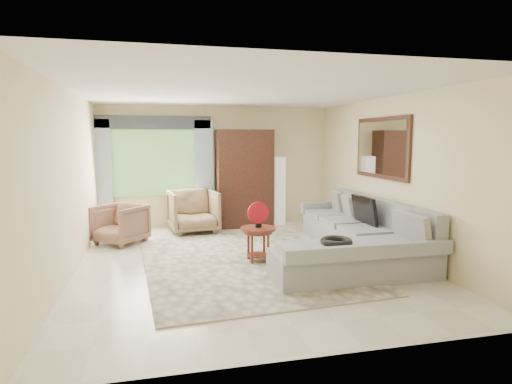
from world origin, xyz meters
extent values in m
plane|color=silver|center=(0.00, 0.00, 0.00)|extent=(6.00, 6.00, 0.00)
cube|color=beige|center=(-0.02, -0.02, 0.01)|extent=(3.27, 4.20, 0.02)
cube|color=#979A9F|center=(2.00, 0.50, 0.20)|extent=(0.90, 2.40, 0.40)
cube|color=#979A9F|center=(1.30, -1.10, 0.20)|extent=(2.30, 0.80, 0.40)
cube|color=#979A9F|center=(2.35, 0.10, 0.65)|extent=(0.20, 3.20, 0.50)
cube|color=#979A9F|center=(2.00, 1.78, 0.51)|extent=(0.90, 0.16, 0.22)
cube|color=#979A9F|center=(1.30, -1.55, 0.49)|extent=(2.30, 0.10, 0.18)
cube|color=black|center=(2.05, 0.10, 0.72)|extent=(0.14, 0.74, 0.48)
torus|color=black|center=(1.00, -1.15, 0.55)|extent=(0.43, 0.43, 0.09)
cylinder|color=#491913|center=(0.19, -0.03, 0.53)|extent=(0.55, 0.55, 0.04)
cylinder|color=#491913|center=(0.19, -0.03, 0.25)|extent=(0.36, 0.36, 0.49)
cylinder|color=maroon|center=(0.19, -0.03, 0.78)|extent=(0.34, 0.06, 0.34)
imported|color=#875F49|center=(-1.98, 1.68, 0.36)|extent=(1.10, 1.10, 0.72)
imported|color=#8E6B4D|center=(-0.60, 2.33, 0.43)|extent=(1.04, 1.07, 0.87)
imported|color=#999999|center=(-1.89, 2.48, 0.27)|extent=(0.61, 0.57, 0.53)
cube|color=black|center=(0.55, 2.72, 1.05)|extent=(1.20, 0.55, 2.10)
cube|color=silver|center=(1.35, 2.78, 0.75)|extent=(0.24, 0.24, 1.50)
cube|color=#669E59|center=(-1.35, 2.97, 1.40)|extent=(1.80, 0.04, 1.40)
cube|color=#9EB7CC|center=(-2.40, 2.88, 1.15)|extent=(0.40, 0.08, 2.30)
cube|color=#9EB7CC|center=(-0.30, 2.88, 1.15)|extent=(0.40, 0.08, 2.30)
cube|color=#1E232D|center=(-1.35, 2.90, 2.25)|extent=(2.40, 0.12, 0.26)
cube|color=black|center=(2.47, 0.35, 1.75)|extent=(0.04, 1.70, 1.05)
cube|color=white|center=(2.45, 0.35, 1.75)|extent=(0.02, 1.54, 0.90)
camera|label=1|loc=(-1.33, -6.33, 1.91)|focal=30.00mm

